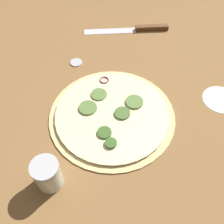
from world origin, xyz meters
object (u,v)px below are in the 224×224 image
Objects in this scene: pizza at (112,114)px; spice_jar at (47,175)px; loose_cap at (76,62)px; knife at (141,29)px.

spice_jar is at bearing 176.51° from pizza.
knife is at bearing -18.44° from loose_cap.
loose_cap is at bearing 29.40° from spice_jar.
pizza is 0.25m from spice_jar.
knife reaches higher than loose_cap.
pizza is 0.26m from loose_cap.
spice_jar is 2.10× the size of loose_cap.
knife is 3.22× the size of spice_jar.
knife is (0.41, 0.13, 0.00)m from pizza.
spice_jar reaches higher than knife.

